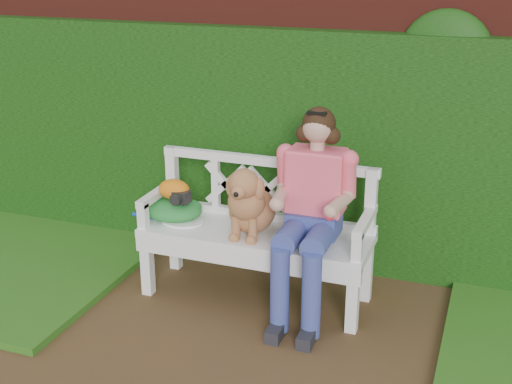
% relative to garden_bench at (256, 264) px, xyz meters
% --- Properties ---
extents(brick_wall, '(10.00, 0.30, 2.20)m').
position_rel_garden_bench_xyz_m(brick_wall, '(0.14, 0.88, 0.86)').
color(brick_wall, '#5B1E16').
rests_on(brick_wall, ground).
extents(ivy_hedge, '(10.00, 0.18, 1.70)m').
position_rel_garden_bench_xyz_m(ivy_hedge, '(0.14, 0.66, 0.61)').
color(ivy_hedge, '#246417').
rests_on(ivy_hedge, ground).
extents(garden_bench, '(1.63, 0.75, 0.48)m').
position_rel_garden_bench_xyz_m(garden_bench, '(0.00, 0.00, 0.00)').
color(garden_bench, white).
rests_on(garden_bench, ground).
extents(seated_woman, '(0.75, 0.85, 1.27)m').
position_rel_garden_bench_xyz_m(seated_woman, '(0.39, -0.02, 0.39)').
color(seated_woman, red).
rests_on(seated_woman, ground).
extents(dog, '(0.42, 0.50, 0.48)m').
position_rel_garden_bench_xyz_m(dog, '(-0.02, -0.05, 0.48)').
color(dog, '#B28044').
rests_on(dog, garden_bench).
extents(tennis_racket, '(0.58, 0.31, 0.03)m').
position_rel_garden_bench_xyz_m(tennis_racket, '(-0.53, -0.05, 0.25)').
color(tennis_racket, beige).
rests_on(tennis_racket, garden_bench).
extents(green_bag, '(0.42, 0.33, 0.14)m').
position_rel_garden_bench_xyz_m(green_bag, '(-0.61, 0.00, 0.31)').
color(green_bag, green).
rests_on(green_bag, garden_bench).
extents(camera_item, '(0.13, 0.10, 0.08)m').
position_rel_garden_bench_xyz_m(camera_item, '(-0.52, -0.03, 0.42)').
color(camera_item, black).
rests_on(camera_item, green_bag).
extents(baseball_glove, '(0.24, 0.19, 0.14)m').
position_rel_garden_bench_xyz_m(baseball_glove, '(-0.59, 0.01, 0.45)').
color(baseball_glove, orange).
rests_on(baseball_glove, green_bag).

